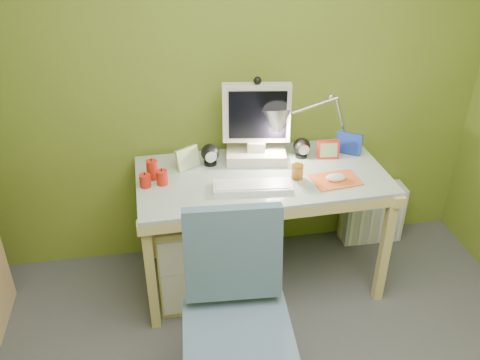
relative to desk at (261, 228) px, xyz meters
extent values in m
cube|color=olive|center=(-0.16, 0.37, 0.83)|extent=(3.20, 0.01, 2.40)
cube|color=white|center=(-0.08, -0.14, 0.38)|extent=(0.43, 0.17, 0.02)
cube|color=#E15B23|center=(0.38, -0.14, 0.37)|extent=(0.27, 0.21, 0.01)
ellipsoid|color=silver|center=(0.38, -0.14, 0.39)|extent=(0.12, 0.08, 0.04)
cylinder|color=#985F16|center=(0.18, -0.08, 0.41)|extent=(0.08, 0.08, 0.08)
cube|color=red|center=(0.42, 0.12, 0.43)|extent=(0.13, 0.03, 0.11)
cube|color=navy|center=(0.56, 0.16, 0.43)|extent=(0.14, 0.10, 0.13)
cube|color=#B9CA8B|center=(-0.40, 0.14, 0.43)|extent=(0.13, 0.09, 0.12)
cube|color=silver|center=(0.83, 0.27, -0.17)|extent=(0.40, 0.16, 0.40)
camera|label=1|loc=(-0.53, -2.40, 1.77)|focal=38.00mm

